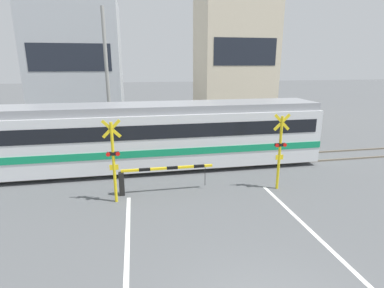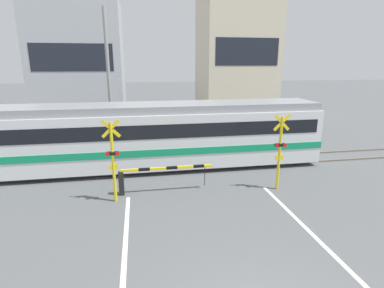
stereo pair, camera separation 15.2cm
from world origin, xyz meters
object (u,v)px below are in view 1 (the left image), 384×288
crossing_barrier_far (211,136)px  crossing_signal_right (280,148)px  commuter_train (157,134)px  crossing_barrier_near (148,175)px  pedestrian (170,123)px  crossing_signal_left (113,158)px

crossing_barrier_far → crossing_signal_right: (1.22, -6.45, 0.98)m
commuter_train → crossing_signal_right: 5.87m
commuter_train → crossing_signal_right: bearing=-37.7°
crossing_barrier_near → crossing_barrier_far: same height
pedestrian → crossing_barrier_near: bearing=-102.2°
crossing_barrier_far → crossing_signal_left: (-5.29, -6.45, 0.98)m
crossing_barrier_near → crossing_signal_right: crossing_signal_right is taller
crossing_signal_right → crossing_barrier_far: bearing=100.7°
crossing_barrier_near → crossing_signal_left: (-1.22, -0.55, 0.98)m
commuter_train → crossing_signal_left: 4.04m
crossing_signal_right → pedestrian: bearing=108.2°
commuter_train → crossing_signal_left: commuter_train is taller
crossing_barrier_near → crossing_signal_right: (5.29, -0.55, 0.98)m
crossing_signal_left → crossing_barrier_near: bearing=24.1°
crossing_barrier_far → crossing_signal_left: size_ratio=1.19×
commuter_train → crossing_signal_left: (-1.86, -3.59, 0.03)m
crossing_barrier_near → crossing_signal_left: 1.65m
commuter_train → crossing_barrier_far: size_ratio=4.26×
crossing_signal_left → crossing_signal_right: bearing=0.0°
crossing_signal_left → pedestrian: bearing=71.8°
crossing_barrier_near → crossing_signal_right: bearing=-5.9°
crossing_barrier_far → pedestrian: (-2.04, 3.44, 0.20)m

